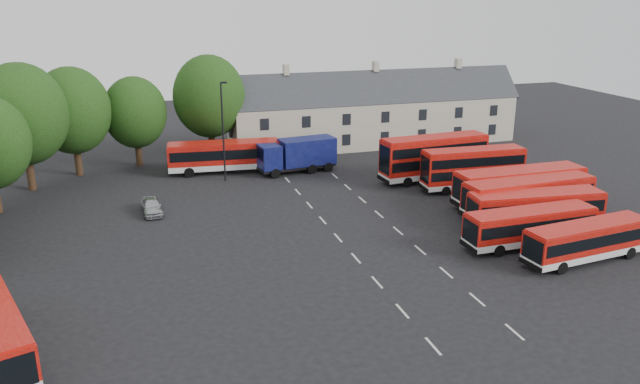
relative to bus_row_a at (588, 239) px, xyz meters
The scene contains 15 objects.
ground 16.90m from the bus_row_a, 155.17° to the left, with size 140.00×140.00×0.00m, color black.
lane_markings 15.74m from the bus_row_a, 144.63° to the left, with size 5.15×33.80×0.01m.
treeline 44.94m from the bus_row_a, 143.72° to the left, with size 29.92×32.59×12.01m.
terrace_houses 37.15m from the bus_row_a, 91.95° to the left, with size 35.70×7.13×10.06m.
bus_row_a is the anchor object (origin of this frame).
bus_row_b 4.13m from the bus_row_a, 122.97° to the left, with size 10.10×2.54×2.84m.
bus_row_c 6.45m from the bus_row_a, 87.22° to the left, with size 10.94×3.56×3.04m.
bus_row_d 9.19m from the bus_row_a, 80.88° to the left, with size 11.64×3.28×3.26m.
bus_row_e 11.82m from the bus_row_a, 78.80° to the left, with size 11.82×2.83×3.34m.
bus_dd_south 16.92m from the bus_row_a, 87.49° to the left, with size 9.87×2.72×4.01m.
bus_dd_north 20.89m from the bus_row_a, 93.71° to the left, with size 11.07×3.29×4.48m.
bus_north 36.26m from the bus_row_a, 125.01° to the left, with size 11.63×3.67×3.23m.
box_truck 30.65m from the bus_row_a, 116.07° to the left, with size 8.27×3.48×3.51m.
silver_car 34.32m from the bus_row_a, 146.65° to the left, with size 1.58×3.93×1.34m, color #B5B7BD.
lamppost 34.26m from the bus_row_a, 128.52° to the left, with size 0.68×0.41×9.85m.
Camera 1 is at (-14.26, -40.07, 18.10)m, focal length 35.00 mm.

